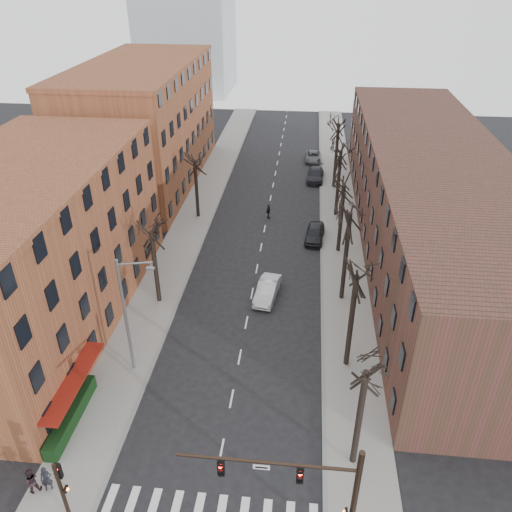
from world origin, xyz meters
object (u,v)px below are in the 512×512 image
(parked_car_mid, at_px, (315,175))
(silver_sedan, at_px, (267,290))
(parked_car_near, at_px, (315,233))
(pedestrian_a, at_px, (46,479))

(parked_car_mid, bearing_deg, silver_sedan, -95.35)
(silver_sedan, distance_m, parked_car_near, 11.27)
(silver_sedan, bearing_deg, parked_car_near, 77.36)
(parked_car_near, distance_m, parked_car_mid, 16.08)
(pedestrian_a, bearing_deg, parked_car_near, 40.14)
(silver_sedan, distance_m, parked_car_mid, 26.92)
(parked_car_near, height_order, parked_car_mid, parked_car_near)
(silver_sedan, bearing_deg, parked_car_mid, 89.47)
(silver_sedan, height_order, parked_car_near, parked_car_near)
(silver_sedan, xyz_separation_m, parked_car_near, (3.96, 10.55, 0.02))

